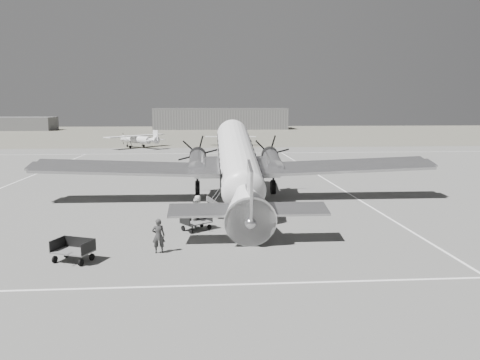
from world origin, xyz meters
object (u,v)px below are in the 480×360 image
object	(u,v)px
shed_secondary	(23,124)
passenger	(198,207)
ground_crew	(159,236)
baggage_cart_near	(196,222)
light_plane_right	(231,140)
hangar_main	(220,119)
ramp_agent	(197,213)
light_plane_left	(138,141)
dc3_airliner	(238,165)
baggage_cart_far	(73,251)

from	to	relation	value
shed_secondary	passenger	world-z (taller)	shed_secondary
shed_secondary	ground_crew	distance (m)	135.28
baggage_cart_near	light_plane_right	bearing A→B (deg)	47.94
hangar_main	ramp_agent	xyz separation A→B (m)	(-5.39, -124.97, -2.39)
light_plane_right	passenger	bearing A→B (deg)	-90.63
light_plane_left	hangar_main	bearing A→B (deg)	28.54
shed_secondary	dc3_airliner	bearing A→B (deg)	-63.17
shed_secondary	passenger	size ratio (longest dim) A/B	11.65
light_plane_left	passenger	world-z (taller)	light_plane_left
light_plane_right	passenger	distance (m)	57.30
light_plane_left	baggage_cart_far	distance (m)	61.30
hangar_main	dc3_airliner	distance (m)	118.69
baggage_cart_far	passenger	size ratio (longest dim) A/B	1.20
shed_secondary	light_plane_left	size ratio (longest dim) A/B	1.48
baggage_cart_far	ground_crew	size ratio (longest dim) A/B	1.07
light_plane_left	ground_crew	distance (m)	60.74
dc3_airliner	passenger	xyz separation A→B (m)	(-2.86, -3.94, -2.19)
hangar_main	ramp_agent	distance (m)	125.11
hangar_main	light_plane_right	xyz separation A→B (m)	(-0.19, -65.55, -2.32)
dc3_airliner	light_plane_right	distance (m)	53.21
hangar_main	light_plane_right	distance (m)	65.59
light_plane_right	baggage_cart_far	xyz separation A→B (m)	(-10.85, -65.04, -0.45)
shed_secondary	ramp_agent	xyz separation A→B (m)	(54.61, -119.97, -1.09)
hangar_main	shed_secondary	bearing A→B (deg)	-175.24
passenger	light_plane_right	bearing A→B (deg)	0.62
shed_secondary	baggage_cart_far	world-z (taller)	shed_secondary
shed_secondary	passenger	distance (m)	129.69
shed_secondary	baggage_cart_far	distance (m)	134.80
hangar_main	ground_crew	xyz separation A→B (m)	(-7.19, -129.54, -2.43)
light_plane_left	ramp_agent	size ratio (longest dim) A/B	6.68
light_plane_left	light_plane_right	xyz separation A→B (m)	(16.43, 3.99, -0.28)
ground_crew	passenger	bearing A→B (deg)	-108.43
light_plane_left	light_plane_right	bearing A→B (deg)	-34.36
hangar_main	baggage_cart_far	distance (m)	131.08
baggage_cart_near	ramp_agent	world-z (taller)	ramp_agent
light_plane_left	passenger	distance (m)	54.25
dc3_airliner	shed_secondary	bearing A→B (deg)	117.30
shed_secondary	baggage_cart_near	distance (m)	132.18
shed_secondary	light_plane_right	distance (m)	85.11
light_plane_left	light_plane_right	size ratio (longest dim) A/B	1.29
shed_secondary	light_plane_left	bearing A→B (deg)	-56.09
baggage_cart_near	passenger	size ratio (longest dim) A/B	1.13
light_plane_right	baggage_cart_far	world-z (taller)	light_plane_right
hangar_main	light_plane_right	bearing A→B (deg)	-90.17
hangar_main	light_plane_left	distance (m)	71.53
shed_secondary	baggage_cart_near	xyz separation A→B (m)	(54.57, -120.38, -1.51)
light_plane_left	ground_crew	world-z (taller)	light_plane_left
dc3_airliner	ramp_agent	distance (m)	7.22
shed_secondary	passenger	bearing A→B (deg)	-65.09
light_plane_right	baggage_cart_near	bearing A→B (deg)	-90.45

